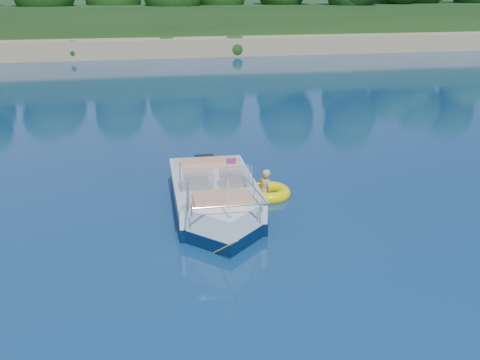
% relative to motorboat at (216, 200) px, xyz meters
% --- Properties ---
extents(ground, '(160.00, 160.00, 0.00)m').
position_rel_motorboat_xyz_m(ground, '(-0.33, -1.18, -0.37)').
color(ground, '#091E44').
rests_on(ground, ground).
extents(shoreline, '(170.00, 59.00, 6.00)m').
position_rel_motorboat_xyz_m(shoreline, '(-0.33, 62.59, 0.60)').
color(shoreline, '#8E7052').
rests_on(shoreline, ground).
extents(motorboat, '(2.23, 5.80, 1.93)m').
position_rel_motorboat_xyz_m(motorboat, '(0.00, 0.00, 0.00)').
color(motorboat, white).
rests_on(motorboat, ground).
extents(tow_tube, '(1.39, 1.39, 0.34)m').
position_rel_motorboat_xyz_m(tow_tube, '(1.67, 0.98, -0.29)').
color(tow_tube, '#FDEA00').
rests_on(tow_tube, ground).
extents(boy, '(0.61, 0.78, 1.39)m').
position_rel_motorboat_xyz_m(boy, '(1.53, 0.90, -0.37)').
color(boy, tan).
rests_on(boy, ground).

